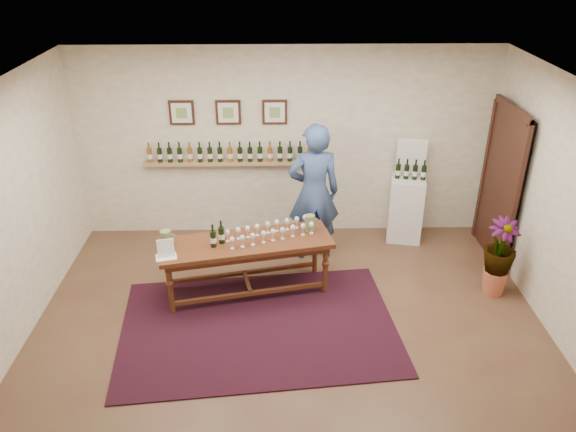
{
  "coord_description": "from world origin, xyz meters",
  "views": [
    {
      "loc": [
        -0.13,
        -5.18,
        4.17
      ],
      "look_at": [
        0.0,
        0.8,
        1.1
      ],
      "focal_mm": 35.0,
      "sensor_mm": 36.0,
      "label": 1
    }
  ],
  "objects_px": {
    "tasting_table": "(246,249)",
    "person": "(314,193)",
    "potted_plant": "(499,257)",
    "display_pedestal": "(405,208)"
  },
  "relations": [
    {
      "from": "tasting_table",
      "to": "display_pedestal",
      "type": "distance_m",
      "value": 2.68
    },
    {
      "from": "tasting_table",
      "to": "person",
      "type": "distance_m",
      "value": 1.31
    },
    {
      "from": "person",
      "to": "potted_plant",
      "type": "bearing_deg",
      "value": 150.84
    },
    {
      "from": "display_pedestal",
      "to": "potted_plant",
      "type": "relative_size",
      "value": 1.08
    },
    {
      "from": "display_pedestal",
      "to": "person",
      "type": "height_order",
      "value": "person"
    },
    {
      "from": "potted_plant",
      "to": "person",
      "type": "distance_m",
      "value": 2.5
    },
    {
      "from": "display_pedestal",
      "to": "person",
      "type": "relative_size",
      "value": 0.5
    },
    {
      "from": "display_pedestal",
      "to": "potted_plant",
      "type": "bearing_deg",
      "value": -59.91
    },
    {
      "from": "potted_plant",
      "to": "tasting_table",
      "type": "bearing_deg",
      "value": 178.4
    },
    {
      "from": "potted_plant",
      "to": "person",
      "type": "bearing_deg",
      "value": 156.37
    }
  ]
}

